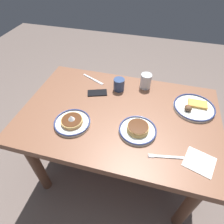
% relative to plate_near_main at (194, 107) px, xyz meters
% --- Properties ---
extents(ground_plane, '(6.00, 6.00, 0.00)m').
position_rel_plate_near_main_xyz_m(ground_plane, '(0.48, 0.17, -0.74)').
color(ground_plane, '#685A53').
extents(dining_table, '(1.32, 0.86, 0.73)m').
position_rel_plate_near_main_xyz_m(dining_table, '(0.48, 0.17, -0.12)').
color(dining_table, brown).
rests_on(dining_table, ground_plane).
extents(plate_near_main, '(0.28, 0.28, 0.05)m').
position_rel_plate_near_main_xyz_m(plate_near_main, '(0.00, 0.00, 0.00)').
color(plate_near_main, white).
rests_on(plate_near_main, dining_table).
extents(plate_center_pancakes, '(0.23, 0.23, 0.05)m').
position_rel_plate_near_main_xyz_m(plate_center_pancakes, '(0.34, 0.30, 0.00)').
color(plate_center_pancakes, white).
rests_on(plate_center_pancakes, dining_table).
extents(plate_far_companion, '(0.23, 0.23, 0.07)m').
position_rel_plate_near_main_xyz_m(plate_far_companion, '(0.75, 0.34, 0.00)').
color(plate_far_companion, silver).
rests_on(plate_far_companion, dining_table).
extents(coffee_mug, '(0.08, 0.11, 0.09)m').
position_rel_plate_near_main_xyz_m(coffee_mug, '(0.55, -0.08, 0.03)').
color(coffee_mug, '#334772').
rests_on(coffee_mug, dining_table).
extents(drinking_glass, '(0.08, 0.08, 0.11)m').
position_rel_plate_near_main_xyz_m(drinking_glass, '(0.36, -0.15, 0.04)').
color(drinking_glass, silver).
rests_on(drinking_glass, dining_table).
extents(cell_phone, '(0.16, 0.12, 0.01)m').
position_rel_plate_near_main_xyz_m(cell_phone, '(0.69, 0.01, -0.01)').
color(cell_phone, black).
rests_on(cell_phone, dining_table).
extents(paper_napkin, '(0.19, 0.18, 0.00)m').
position_rel_plate_near_main_xyz_m(paper_napkin, '(-0.02, 0.42, -0.01)').
color(paper_napkin, white).
rests_on(paper_napkin, dining_table).
extents(fork_near, '(0.19, 0.05, 0.01)m').
position_rel_plate_near_main_xyz_m(fork_near, '(0.16, 0.44, -0.01)').
color(fork_near, silver).
rests_on(fork_near, dining_table).
extents(butter_knife, '(0.20, 0.11, 0.01)m').
position_rel_plate_near_main_xyz_m(butter_knife, '(0.78, -0.15, -0.01)').
color(butter_knife, silver).
rests_on(butter_knife, dining_table).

